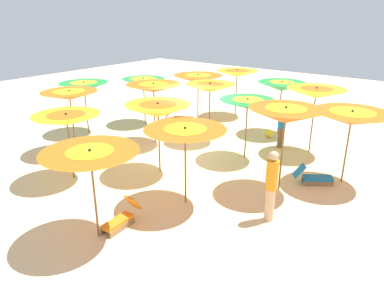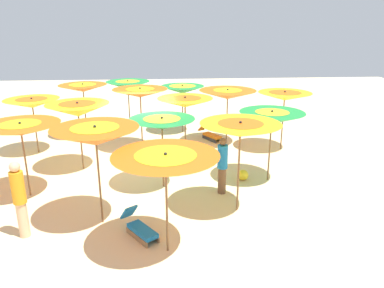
{
  "view_description": "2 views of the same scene",
  "coord_description": "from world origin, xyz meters",
  "px_view_note": "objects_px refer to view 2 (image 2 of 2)",
  "views": [
    {
      "loc": [
        7.68,
        -9.92,
        5.0
      ],
      "look_at": [
        1.09,
        -1.38,
        0.98
      ],
      "focal_mm": 33.5,
      "sensor_mm": 36.0,
      "label": 1
    },
    {
      "loc": [
        12.34,
        0.9,
        4.85
      ],
      "look_at": [
        0.89,
        1.73,
        1.03
      ],
      "focal_mm": 34.83,
      "sensor_mm": 36.0,
      "label": 2
    }
  ],
  "objects_px": {
    "beach_umbrella_0": "(285,96)",
    "beachgoer_0": "(222,165)",
    "lounger_0": "(211,135)",
    "beach_umbrella_6": "(140,93)",
    "beach_umbrella_13": "(96,136)",
    "beach_ball": "(243,175)",
    "lounger_1": "(140,228)",
    "beach_umbrella_1": "(228,94)",
    "beachgoer_1": "(20,198)",
    "beach_umbrella_3": "(128,85)",
    "beach_umbrella_11": "(32,103)",
    "beach_umbrella_5": "(185,102)",
    "beach_umbrella_12": "(166,164)",
    "beach_umbrella_9": "(162,124)",
    "beach_umbrella_7": "(83,88)",
    "beach_umbrella_8": "(240,130)",
    "beach_umbrella_4": "(272,118)",
    "beach_umbrella_10": "(78,110)",
    "beach_umbrella_2": "(182,90)"
  },
  "relations": [
    {
      "from": "beach_umbrella_4",
      "to": "beach_umbrella_9",
      "type": "xyz_separation_m",
      "value": [
        0.25,
        -3.32,
        -0.05
      ]
    },
    {
      "from": "beach_umbrella_8",
      "to": "beach_umbrella_12",
      "type": "height_order",
      "value": "beach_umbrella_8"
    },
    {
      "from": "beach_umbrella_4",
      "to": "beach_umbrella_10",
      "type": "distance_m",
      "value": 6.23
    },
    {
      "from": "beachgoer_1",
      "to": "beachgoer_0",
      "type": "bearing_deg",
      "value": 148.53
    },
    {
      "from": "beach_umbrella_12",
      "to": "beach_umbrella_4",
      "type": "bearing_deg",
      "value": 138.42
    },
    {
      "from": "beach_umbrella_10",
      "to": "beachgoer_1",
      "type": "relative_size",
      "value": 1.25
    },
    {
      "from": "beach_umbrella_6",
      "to": "lounger_0",
      "type": "height_order",
      "value": "beach_umbrella_6"
    },
    {
      "from": "beach_umbrella_3",
      "to": "beach_umbrella_6",
      "type": "relative_size",
      "value": 0.91
    },
    {
      "from": "lounger_1",
      "to": "beachgoer_0",
      "type": "height_order",
      "value": "beachgoer_0"
    },
    {
      "from": "beach_umbrella_12",
      "to": "beach_ball",
      "type": "relative_size",
      "value": 6.69
    },
    {
      "from": "beach_umbrella_12",
      "to": "beach_ball",
      "type": "distance_m",
      "value": 4.8
    },
    {
      "from": "beach_umbrella_3",
      "to": "beach_umbrella_11",
      "type": "xyz_separation_m",
      "value": [
        3.48,
        -3.21,
        -0.06
      ]
    },
    {
      "from": "beach_umbrella_1",
      "to": "beach_ball",
      "type": "bearing_deg",
      "value": -1.0
    },
    {
      "from": "beach_umbrella_0",
      "to": "lounger_1",
      "type": "distance_m",
      "value": 8.13
    },
    {
      "from": "beach_umbrella_9",
      "to": "beach_umbrella_10",
      "type": "distance_m",
      "value": 3.21
    },
    {
      "from": "lounger_0",
      "to": "beach_umbrella_6",
      "type": "bearing_deg",
      "value": -101.12
    },
    {
      "from": "beach_umbrella_5",
      "to": "beach_umbrella_12",
      "type": "height_order",
      "value": "beach_umbrella_5"
    },
    {
      "from": "beach_umbrella_13",
      "to": "lounger_1",
      "type": "xyz_separation_m",
      "value": [
        0.71,
        0.99,
        -2.07
      ]
    },
    {
      "from": "beach_umbrella_7",
      "to": "beach_ball",
      "type": "distance_m",
      "value": 8.05
    },
    {
      "from": "beach_umbrella_9",
      "to": "beachgoer_1",
      "type": "bearing_deg",
      "value": -51.86
    },
    {
      "from": "beach_umbrella_5",
      "to": "lounger_1",
      "type": "xyz_separation_m",
      "value": [
        4.89,
        -1.34,
        -1.95
      ]
    },
    {
      "from": "beach_umbrella_1",
      "to": "lounger_1",
      "type": "bearing_deg",
      "value": -24.77
    },
    {
      "from": "beach_umbrella_5",
      "to": "beach_ball",
      "type": "relative_size",
      "value": 6.86
    },
    {
      "from": "beach_umbrella_11",
      "to": "beach_umbrella_0",
      "type": "bearing_deg",
      "value": 88.47
    },
    {
      "from": "beach_umbrella_4",
      "to": "beachgoer_1",
      "type": "distance_m",
      "value": 7.24
    },
    {
      "from": "beach_umbrella_13",
      "to": "beachgoer_0",
      "type": "height_order",
      "value": "beach_umbrella_13"
    },
    {
      "from": "beach_umbrella_12",
      "to": "beach_umbrella_5",
      "type": "bearing_deg",
      "value": 172.78
    },
    {
      "from": "beach_umbrella_8",
      "to": "beach_ball",
      "type": "relative_size",
      "value": 7.16
    },
    {
      "from": "beach_umbrella_7",
      "to": "beach_umbrella_10",
      "type": "height_order",
      "value": "beach_umbrella_7"
    },
    {
      "from": "beach_umbrella_3",
      "to": "lounger_0",
      "type": "relative_size",
      "value": 1.71
    },
    {
      "from": "beach_umbrella_0",
      "to": "beach_ball",
      "type": "height_order",
      "value": "beach_umbrella_0"
    },
    {
      "from": "beach_umbrella_1",
      "to": "beach_umbrella_6",
      "type": "distance_m",
      "value": 3.47
    },
    {
      "from": "beach_umbrella_1",
      "to": "beach_umbrella_2",
      "type": "relative_size",
      "value": 1.06
    },
    {
      "from": "beach_umbrella_0",
      "to": "beachgoer_0",
      "type": "distance_m",
      "value": 4.95
    },
    {
      "from": "lounger_1",
      "to": "beach_umbrella_10",
      "type": "bearing_deg",
      "value": 170.88
    },
    {
      "from": "beach_umbrella_3",
      "to": "beach_umbrella_4",
      "type": "xyz_separation_m",
      "value": [
        6.69,
        4.94,
        0.05
      ]
    },
    {
      "from": "beach_umbrella_13",
      "to": "beach_umbrella_6",
      "type": "bearing_deg",
      "value": 172.98
    },
    {
      "from": "beach_umbrella_8",
      "to": "beach_umbrella_11",
      "type": "distance_m",
      "value": 8.51
    },
    {
      "from": "beach_umbrella_2",
      "to": "beach_umbrella_11",
      "type": "height_order",
      "value": "beach_umbrella_2"
    },
    {
      "from": "beach_umbrella_12",
      "to": "beach_umbrella_8",
      "type": "bearing_deg",
      "value": 132.76
    },
    {
      "from": "beach_umbrella_6",
      "to": "beach_umbrella_5",
      "type": "bearing_deg",
      "value": 47.42
    },
    {
      "from": "beach_umbrella_8",
      "to": "beach_umbrella_6",
      "type": "bearing_deg",
      "value": -152.01
    },
    {
      "from": "beach_umbrella_7",
      "to": "beach_umbrella_8",
      "type": "distance_m",
      "value": 8.85
    },
    {
      "from": "beach_umbrella_12",
      "to": "beach_umbrella_11",
      "type": "bearing_deg",
      "value": -144.33
    },
    {
      "from": "lounger_1",
      "to": "beach_ball",
      "type": "distance_m",
      "value": 4.33
    },
    {
      "from": "beach_umbrella_9",
      "to": "beach_ball",
      "type": "height_order",
      "value": "beach_umbrella_9"
    },
    {
      "from": "beach_umbrella_0",
      "to": "beach_umbrella_13",
      "type": "distance_m",
      "value": 8.11
    },
    {
      "from": "beach_umbrella_0",
      "to": "beach_umbrella_10",
      "type": "distance_m",
      "value": 7.56
    },
    {
      "from": "beach_umbrella_1",
      "to": "lounger_0",
      "type": "height_order",
      "value": "beach_umbrella_1"
    },
    {
      "from": "beach_umbrella_10",
      "to": "lounger_0",
      "type": "relative_size",
      "value": 1.8
    }
  ]
}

